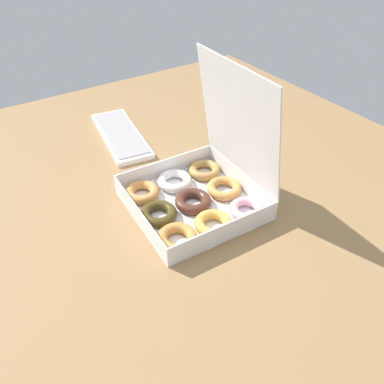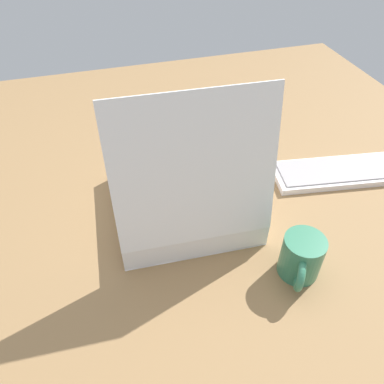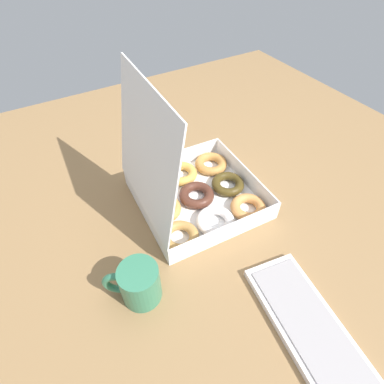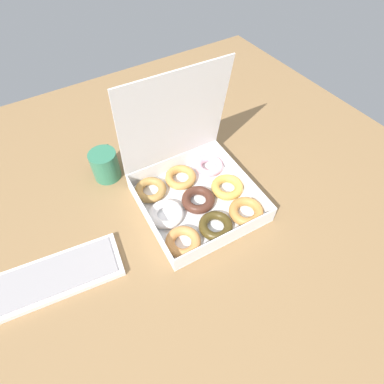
# 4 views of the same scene
# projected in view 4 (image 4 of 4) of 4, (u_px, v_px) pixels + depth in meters

# --- Properties ---
(ground_plane) EXTENTS (1.80, 1.80, 0.02)m
(ground_plane) POSITION_uv_depth(u_px,v_px,m) (185.00, 218.00, 0.93)
(ground_plane) COLOR olive
(donut_box) EXTENTS (0.36, 0.37, 0.40)m
(donut_box) POSITION_uv_depth(u_px,v_px,m) (195.00, 192.00, 0.93)
(donut_box) COLOR white
(donut_box) RESTS_ON ground_plane
(keyboard) EXTENTS (0.39, 0.18, 0.02)m
(keyboard) POSITION_uv_depth(u_px,v_px,m) (50.00, 279.00, 0.79)
(keyboard) COLOR white
(keyboard) RESTS_ON ground_plane
(coffee_mug) EXTENTS (0.10, 0.12, 0.10)m
(coffee_mug) POSITION_uv_depth(u_px,v_px,m) (105.00, 164.00, 0.99)
(coffee_mug) COLOR #337857
(coffee_mug) RESTS_ON ground_plane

